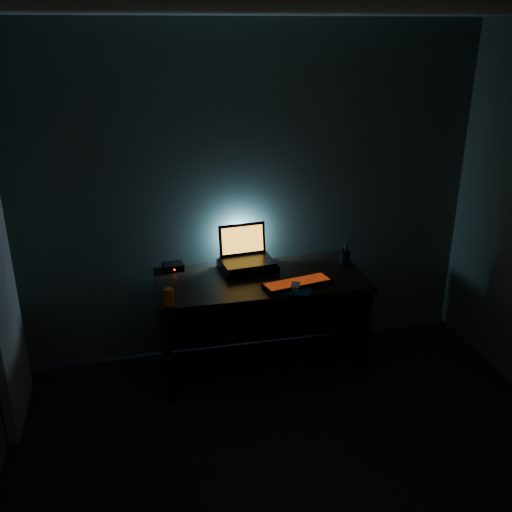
{
  "coord_description": "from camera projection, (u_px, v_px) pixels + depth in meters",
  "views": [
    {
      "loc": [
        -0.86,
        -2.04,
        2.44
      ],
      "look_at": [
        -0.05,
        1.57,
        0.94
      ],
      "focal_mm": 40.0,
      "sensor_mm": 36.0,
      "label": 1
    }
  ],
  "objects": [
    {
      "name": "laptop",
      "position": [
        246.0,
        253.0,
        4.24
      ],
      "size": [
        0.41,
        0.32,
        0.26
      ],
      "rotation": [
        0.0,
        0.0,
        0.11
      ],
      "color": "black",
      "rests_on": "riser"
    },
    {
      "name": "mouse",
      "position": [
        295.0,
        286.0,
        3.93
      ],
      "size": [
        0.09,
        0.11,
        0.03
      ],
      "primitive_type": "cube",
      "rotation": [
        0.0,
        0.0,
        -0.43
      ],
      "color": "gray",
      "rests_on": "mousepad"
    },
    {
      "name": "desk",
      "position": [
        259.0,
        306.0,
        4.26
      ],
      "size": [
        1.5,
        0.7,
        0.75
      ],
      "color": "black",
      "rests_on": "ground"
    },
    {
      "name": "room",
      "position": [
        346.0,
        322.0,
        2.46
      ],
      "size": [
        3.5,
        4.0,
        2.5
      ],
      "color": "black",
      "rests_on": "ground"
    },
    {
      "name": "router",
      "position": [
        173.0,
        267.0,
        4.23
      ],
      "size": [
        0.16,
        0.13,
        0.05
      ],
      "rotation": [
        0.0,
        0.0,
        0.11
      ],
      "color": "black",
      "rests_on": "desk"
    },
    {
      "name": "keyboard",
      "position": [
        297.0,
        283.0,
        3.99
      ],
      "size": [
        0.51,
        0.25,
        0.03
      ],
      "rotation": [
        0.0,
        0.0,
        0.21
      ],
      "color": "black",
      "rests_on": "desk"
    },
    {
      "name": "mousepad",
      "position": [
        295.0,
        289.0,
        3.93
      ],
      "size": [
        0.28,
        0.27,
        0.0
      ],
      "primitive_type": "cube",
      "rotation": [
        0.0,
        0.0,
        -0.43
      ],
      "color": "#0B294F",
      "rests_on": "desk"
    },
    {
      "name": "juice_glass",
      "position": [
        169.0,
        297.0,
        3.69
      ],
      "size": [
        0.07,
        0.07,
        0.11
      ],
      "primitive_type": "cylinder",
      "rotation": [
        0.0,
        0.0,
        -0.01
      ],
      "color": "orange",
      "rests_on": "desk"
    },
    {
      "name": "riser",
      "position": [
        248.0,
        266.0,
        4.23
      ],
      "size": [
        0.43,
        0.34,
        0.06
      ],
      "primitive_type": "cube",
      "rotation": [
        0.0,
        0.0,
        0.11
      ],
      "color": "black",
      "rests_on": "desk"
    },
    {
      "name": "pen_cup",
      "position": [
        345.0,
        257.0,
        4.32
      ],
      "size": [
        0.1,
        0.1,
        0.11
      ],
      "primitive_type": "cylinder",
      "rotation": [
        0.0,
        0.0,
        -0.37
      ],
      "color": "black",
      "rests_on": "desk"
    }
  ]
}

